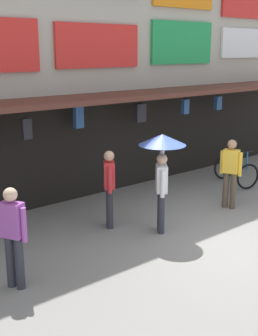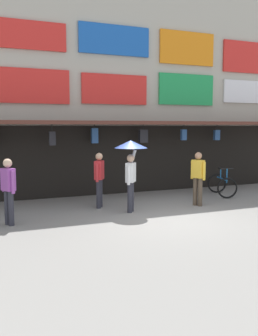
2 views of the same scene
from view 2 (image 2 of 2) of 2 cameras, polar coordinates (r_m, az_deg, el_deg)
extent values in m
plane|color=gray|center=(10.15, 5.51, -7.70)|extent=(80.00, 80.00, 0.00)
cube|color=#B2AD9E|center=(14.17, -3.11, 12.61)|extent=(18.00, 1.20, 8.00)
cube|color=#592D23|center=(12.86, -1.19, 6.99)|extent=(15.30, 1.40, 0.12)
cube|color=red|center=(13.12, -15.20, 19.22)|extent=(2.42, 0.08, 0.92)
cube|color=blue|center=(13.81, -2.23, 19.14)|extent=(2.62, 0.08, 1.04)
cube|color=orange|center=(15.03, 8.97, 17.79)|extent=(2.33, 0.08, 1.24)
cube|color=red|center=(16.67, 18.06, 15.90)|extent=(2.54, 0.08, 1.25)
cube|color=red|center=(12.85, -14.98, 12.14)|extent=(2.58, 0.08, 1.13)
cube|color=red|center=(13.53, -2.20, 12.04)|extent=(2.46, 0.08, 1.05)
cube|color=green|center=(14.80, 8.87, 11.86)|extent=(2.37, 0.08, 1.18)
cube|color=white|center=(16.49, 17.89, 11.11)|extent=(2.42, 0.08, 0.92)
cylinder|color=black|center=(12.19, -11.80, 6.07)|extent=(0.02, 0.02, 0.23)
cube|color=#232328|center=(12.20, -11.77, 4.48)|extent=(0.20, 0.12, 0.44)
cylinder|color=black|center=(12.86, -5.34, 6.42)|extent=(0.02, 0.02, 0.13)
cube|color=#2D5693|center=(12.86, -5.32, 4.99)|extent=(0.22, 0.13, 0.52)
cylinder|color=black|center=(13.27, 2.20, 6.33)|extent=(0.02, 0.02, 0.18)
cube|color=#232328|center=(13.28, 2.19, 4.93)|extent=(0.31, 0.18, 0.47)
cylinder|color=black|center=(13.96, 8.45, 6.27)|extent=(0.02, 0.02, 0.18)
cube|color=#2D5693|center=(13.97, 8.43, 5.09)|extent=(0.20, 0.12, 0.40)
cylinder|color=black|center=(14.92, 13.41, 6.12)|extent=(0.02, 0.02, 0.20)
cube|color=#2D5693|center=(14.92, 13.38, 4.97)|extent=(0.22, 0.13, 0.39)
cube|color=black|center=(13.55, -2.19, 1.25)|extent=(15.30, 0.04, 2.50)
torus|color=black|center=(13.17, 14.93, -3.02)|extent=(0.71, 0.26, 0.72)
torus|color=black|center=(14.20, 13.40, -2.31)|extent=(0.71, 0.26, 0.72)
cylinder|color=#1E66A8|center=(13.65, 14.17, -1.61)|extent=(0.33, 0.96, 0.05)
cylinder|color=#1E66A8|center=(13.78, 13.96, -0.82)|extent=(0.04, 0.04, 0.35)
cube|color=black|center=(13.76, 13.98, -0.04)|extent=(0.15, 0.22, 0.06)
cylinder|color=#1E66A8|center=(13.19, 14.86, -1.16)|extent=(0.04, 0.04, 0.50)
cylinder|color=black|center=(13.16, 14.89, -0.08)|extent=(0.43, 0.16, 0.04)
cylinder|color=brown|center=(11.71, 10.91, -3.68)|extent=(0.14, 0.14, 0.88)
cylinder|color=brown|center=(11.81, 10.18, -3.58)|extent=(0.14, 0.14, 0.88)
cube|color=gold|center=(11.65, 10.62, -0.15)|extent=(0.34, 0.42, 0.56)
sphere|color=#A87A5B|center=(11.62, 10.66, 1.86)|extent=(0.22, 0.22, 0.22)
cylinder|color=gold|center=(11.54, 11.51, -0.48)|extent=(0.09, 0.09, 0.56)
cylinder|color=gold|center=(11.78, 9.73, -0.30)|extent=(0.09, 0.09, 0.56)
cylinder|color=#2D2D38|center=(10.63, 0.12, -4.59)|extent=(0.14, 0.14, 0.88)
cylinder|color=#2D2D38|center=(10.80, 0.39, -4.42)|extent=(0.14, 0.14, 0.88)
cube|color=white|center=(10.60, 0.26, -0.68)|extent=(0.39, 0.42, 0.56)
sphere|color=tan|center=(10.55, 0.26, 1.53)|extent=(0.22, 0.22, 0.22)
cylinder|color=white|center=(10.39, -0.07, -1.10)|extent=(0.09, 0.09, 0.56)
cylinder|color=white|center=(10.77, 0.58, 1.57)|extent=(0.23, 0.09, 0.48)
cylinder|color=#4C3823|center=(10.76, 0.58, 2.13)|extent=(0.02, 0.02, 0.55)
cone|color=#334C99|center=(10.53, 0.26, 3.70)|extent=(0.96, 0.96, 0.22)
cylinder|color=#2D2D38|center=(9.70, -17.74, -5.96)|extent=(0.14, 0.14, 0.88)
cylinder|color=#2D2D38|center=(9.86, -18.28, -5.79)|extent=(0.14, 0.14, 0.88)
cube|color=#9E4CA8|center=(9.66, -18.16, -1.70)|extent=(0.36, 0.42, 0.56)
sphere|color=beige|center=(9.61, -18.24, 0.73)|extent=(0.22, 0.22, 0.22)
cylinder|color=#9E4CA8|center=(9.48, -17.47, -2.13)|extent=(0.09, 0.09, 0.56)
cylinder|color=#9E4CA8|center=(9.85, -18.80, -1.86)|extent=(0.09, 0.09, 0.56)
cylinder|color=#2D2D38|center=(11.40, -4.46, -3.86)|extent=(0.14, 0.14, 0.88)
cylinder|color=#2D2D38|center=(11.23, -4.72, -4.01)|extent=(0.14, 0.14, 0.88)
cube|color=red|center=(11.21, -4.62, -0.31)|extent=(0.38, 0.42, 0.56)
sphere|color=tan|center=(11.17, -4.64, 1.78)|extent=(0.22, 0.22, 0.22)
cylinder|color=red|center=(11.43, -4.31, -0.43)|extent=(0.09, 0.09, 0.56)
cylinder|color=red|center=(11.01, -4.94, -0.70)|extent=(0.09, 0.09, 0.56)
camera|label=1|loc=(4.18, -56.15, 21.05)|focal=48.00mm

